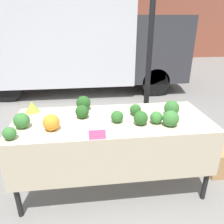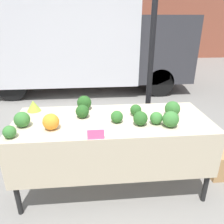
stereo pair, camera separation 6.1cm
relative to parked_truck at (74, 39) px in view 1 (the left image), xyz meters
name	(u,v)px [view 1 (the left image)]	position (x,y,z in m)	size (l,w,h in m)	color
ground_plane	(112,183)	(0.50, -3.86, -1.30)	(40.00, 40.00, 0.00)	gray
tent_pole	(149,53)	(1.05, -3.17, 0.08)	(0.07, 0.07, 2.77)	black
parked_truck	(74,39)	(0.00, 0.00, 0.00)	(5.19, 1.96, 2.46)	silver
market_table	(113,131)	(0.50, -3.92, -0.57)	(2.00, 0.80, 0.83)	beige
orange_cauliflower	(51,122)	(-0.08, -4.02, -0.39)	(0.15, 0.15, 0.15)	orange
romanesco_head	(32,107)	(-0.34, -3.56, -0.41)	(0.15, 0.15, 0.12)	#93B238
broccoli_head_0	(172,108)	(1.14, -3.82, -0.39)	(0.16, 0.16, 0.16)	#336B2D
broccoli_head_1	(83,103)	(0.21, -3.56, -0.39)	(0.16, 0.16, 0.16)	#23511E
broccoli_head_2	(82,112)	(0.20, -3.79, -0.40)	(0.14, 0.14, 0.14)	#23511E
broccoli_head_3	(117,117)	(0.54, -3.93, -0.41)	(0.12, 0.12, 0.12)	#2D6628
broccoli_head_4	(22,121)	(-0.36, -3.94, -0.40)	(0.15, 0.15, 0.15)	#387533
broccoli_head_5	(135,110)	(0.76, -3.78, -0.41)	(0.12, 0.12, 0.12)	#285B23
broccoli_head_6	(171,118)	(1.04, -4.07, -0.39)	(0.15, 0.15, 0.15)	#387533
broccoli_head_7	(156,118)	(0.92, -4.00, -0.41)	(0.12, 0.12, 0.12)	#387533
broccoli_head_8	(9,133)	(-0.41, -4.15, -0.41)	(0.11, 0.11, 0.11)	#387533
broccoli_head_9	(141,118)	(0.76, -4.01, -0.40)	(0.14, 0.14, 0.14)	#285B23
price_sign	(97,135)	(0.33, -4.24, -0.42)	(0.14, 0.01, 0.09)	#F45B9E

